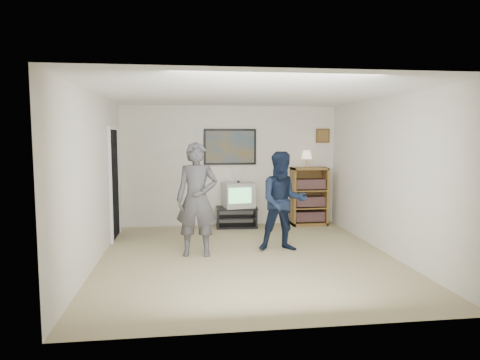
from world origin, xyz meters
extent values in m
cube|color=#96875F|center=(0.00, 0.00, 0.00)|extent=(4.50, 5.00, 0.01)
cube|color=white|center=(0.00, 0.00, 2.50)|extent=(4.50, 5.00, 0.01)
cube|color=beige|center=(0.00, 2.50, 1.25)|extent=(4.50, 0.01, 2.50)
cube|color=beige|center=(-2.25, 0.00, 1.25)|extent=(0.01, 5.00, 2.50)
cube|color=beige|center=(2.25, 0.00, 1.25)|extent=(0.01, 5.00, 2.50)
cube|color=black|center=(0.11, 2.23, 0.40)|extent=(0.86, 0.50, 0.04)
cube|color=black|center=(0.11, 2.23, 0.02)|extent=(0.86, 0.50, 0.04)
cube|color=black|center=(-0.28, 2.23, 0.21)|extent=(0.06, 0.45, 0.42)
cube|color=black|center=(0.50, 2.23, 0.21)|extent=(0.06, 0.45, 0.42)
imported|color=#3F3F42|center=(-0.76, 0.22, 0.89)|extent=(0.70, 0.51, 1.78)
imported|color=black|center=(0.64, 0.34, 0.81)|extent=(0.83, 0.66, 1.63)
cube|color=white|center=(-0.73, 0.47, 1.10)|extent=(0.08, 0.12, 0.03)
cube|color=white|center=(0.67, 0.55, 1.03)|extent=(0.06, 0.11, 0.03)
cube|color=black|center=(0.00, 2.48, 1.65)|extent=(1.10, 0.03, 0.75)
cube|color=white|center=(-0.55, 2.48, 1.95)|extent=(0.28, 0.02, 0.14)
cube|color=#492D17|center=(2.00, 2.48, 1.88)|extent=(0.30, 0.03, 0.30)
cube|color=black|center=(-2.23, 1.60, 1.00)|extent=(0.03, 0.85, 2.00)
camera|label=1|loc=(-0.95, -6.40, 1.88)|focal=32.00mm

